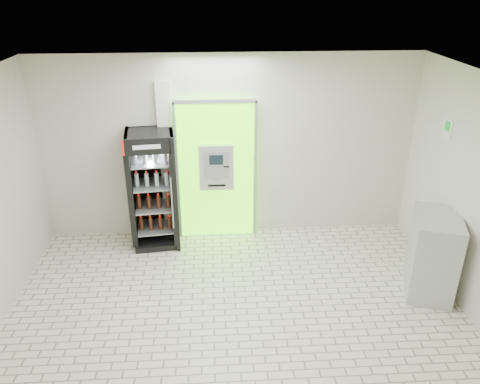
{
  "coord_description": "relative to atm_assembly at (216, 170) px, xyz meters",
  "views": [
    {
      "loc": [
        -0.25,
        -4.6,
        4.04
      ],
      "look_at": [
        0.11,
        1.2,
        1.33
      ],
      "focal_mm": 35.0,
      "sensor_mm": 36.0,
      "label": 1
    }
  ],
  "objects": [
    {
      "name": "ground",
      "position": [
        0.2,
        -2.41,
        -1.17
      ],
      "size": [
        6.0,
        6.0,
        0.0
      ],
      "primitive_type": "plane",
      "color": "beige",
      "rests_on": "ground"
    },
    {
      "name": "room_shell",
      "position": [
        0.2,
        -2.41,
        0.67
      ],
      "size": [
        6.0,
        6.0,
        6.0
      ],
      "color": "beige",
      "rests_on": "ground"
    },
    {
      "name": "atm_assembly",
      "position": [
        0.0,
        0.0,
        0.0
      ],
      "size": [
        1.3,
        0.24,
        2.33
      ],
      "color": "#5BFF10",
      "rests_on": "ground"
    },
    {
      "name": "pillar",
      "position": [
        -0.78,
        0.04,
        0.13
      ],
      "size": [
        0.22,
        0.11,
        2.6
      ],
      "color": "silver",
      "rests_on": "ground"
    },
    {
      "name": "beverage_cooler",
      "position": [
        -1.0,
        -0.23,
        -0.26
      ],
      "size": [
        0.79,
        0.73,
        1.91
      ],
      "rotation": [
        0.0,
        0.0,
        0.12
      ],
      "color": "black",
      "rests_on": "ground"
    },
    {
      "name": "steel_cabinet",
      "position": [
        2.9,
        -1.79,
        -0.59
      ],
      "size": [
        0.84,
        1.0,
        1.15
      ],
      "rotation": [
        0.0,
        0.0,
        -0.33
      ],
      "color": "#B2B4BA",
      "rests_on": "ground"
    },
    {
      "name": "exit_sign",
      "position": [
        3.19,
        -1.01,
        0.95
      ],
      "size": [
        0.02,
        0.22,
        0.26
      ],
      "color": "white",
      "rests_on": "room_shell"
    }
  ]
}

